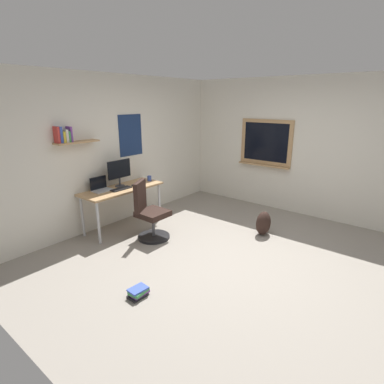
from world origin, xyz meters
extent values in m
plane|color=gray|center=(0.00, 0.00, 0.00)|extent=(5.20, 5.20, 0.00)
cube|color=silver|center=(0.00, 2.45, 1.30)|extent=(5.00, 0.10, 2.60)
cube|color=tan|center=(-0.84, 2.30, 1.55)|extent=(0.68, 0.20, 0.02)
cube|color=navy|center=(0.29, 2.39, 1.55)|extent=(0.52, 0.01, 0.74)
cube|color=#C63833|center=(-1.13, 2.33, 1.68)|extent=(0.03, 0.14, 0.24)
cube|color=#3851B2|center=(-1.09, 2.33, 1.68)|extent=(0.04, 0.14, 0.24)
cube|color=gold|center=(-1.05, 2.33, 1.64)|extent=(0.04, 0.14, 0.16)
cube|color=silver|center=(-1.01, 2.33, 1.66)|extent=(0.04, 0.14, 0.19)
cube|color=#3D934C|center=(-0.97, 2.33, 1.64)|extent=(0.02, 0.14, 0.16)
cube|color=#7A3D99|center=(-0.94, 2.33, 1.68)|extent=(0.03, 0.14, 0.23)
cube|color=silver|center=(2.45, 0.00, 1.30)|extent=(0.10, 5.00, 2.60)
cube|color=tan|center=(2.38, 0.72, 1.35)|extent=(0.04, 1.10, 0.90)
cube|color=black|center=(2.37, 0.72, 1.35)|extent=(0.01, 0.94, 0.76)
cube|color=tan|center=(2.34, 0.72, 0.89)|extent=(0.12, 1.10, 0.03)
cube|color=tan|center=(-0.22, 2.09, 0.71)|extent=(1.45, 0.56, 0.03)
cylinder|color=#B7B7BC|center=(-0.89, 1.87, 0.35)|extent=(0.04, 0.04, 0.69)
cylinder|color=#B7B7BC|center=(0.44, 1.87, 0.35)|extent=(0.04, 0.04, 0.69)
cylinder|color=#B7B7BC|center=(-0.89, 2.31, 0.35)|extent=(0.04, 0.04, 0.69)
cylinder|color=#B7B7BC|center=(0.44, 2.31, 0.35)|extent=(0.04, 0.04, 0.69)
cylinder|color=black|center=(-0.22, 1.35, 0.02)|extent=(0.52, 0.52, 0.04)
cylinder|color=#4C4C51|center=(-0.22, 1.35, 0.21)|extent=(0.05, 0.05, 0.34)
cube|color=black|center=(-0.22, 1.35, 0.42)|extent=(0.44, 0.44, 0.09)
cube|color=black|center=(-0.31, 1.53, 0.71)|extent=(0.38, 0.25, 0.48)
cube|color=#ADAFB5|center=(-0.55, 2.19, 0.73)|extent=(0.31, 0.21, 0.02)
cube|color=black|center=(-0.55, 2.29, 0.85)|extent=(0.31, 0.01, 0.21)
cylinder|color=#38383D|center=(-0.18, 2.19, 0.73)|extent=(0.17, 0.17, 0.01)
cylinder|color=#38383D|center=(-0.18, 2.19, 0.81)|extent=(0.03, 0.03, 0.14)
cube|color=black|center=(-0.18, 2.18, 1.03)|extent=(0.46, 0.02, 0.31)
cube|color=black|center=(-0.29, 2.02, 0.73)|extent=(0.37, 0.13, 0.02)
ellipsoid|color=#262628|center=(-0.01, 2.02, 0.74)|extent=(0.10, 0.06, 0.03)
cylinder|color=#334CA5|center=(0.40, 2.07, 0.77)|extent=(0.08, 0.08, 0.09)
ellipsoid|color=black|center=(1.03, 0.02, 0.20)|extent=(0.32, 0.22, 0.40)
cube|color=black|center=(-1.43, 0.37, 0.01)|extent=(0.22, 0.16, 0.03)
cube|color=#7A3D99|center=(-1.40, 0.38, 0.04)|extent=(0.21, 0.15, 0.02)
cube|color=#3D934C|center=(-1.41, 0.37, 0.07)|extent=(0.23, 0.17, 0.04)
cube|color=#3851B2|center=(-1.42, 0.37, 0.10)|extent=(0.22, 0.16, 0.02)
camera|label=1|loc=(-3.36, -1.99, 2.16)|focal=28.41mm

